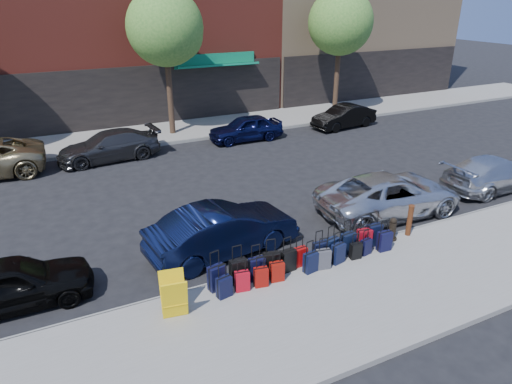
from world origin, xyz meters
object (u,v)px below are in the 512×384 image
tree_right (342,24)px  bollard (410,220)px  fire_hydrant (392,229)px  car_near_2 (389,194)px  car_far_1 (109,146)px  tree_center (168,30)px  car_near_1 (223,230)px  car_near_3 (494,173)px  suitcase_front_5 (300,257)px  car_far_2 (246,128)px  display_rack (174,296)px  car_far_3 (344,117)px  car_near_0 (10,284)px

tree_right → bollard: (-7.29, -14.23, -4.74)m
tree_right → fire_hydrant: 17.02m
car_near_2 → car_far_1: (-7.75, 9.96, -0.05)m
tree_center → car_near_1: bearing=-100.3°
car_near_3 → car_near_2: bearing=88.1°
tree_right → car_near_2: bearing=-117.8°
suitcase_front_5 → car_far_2: size_ratio=0.23×
fire_hydrant → car_near_3: size_ratio=0.16×
suitcase_front_5 → car_near_3: size_ratio=0.20×
car_near_1 → tree_right: bearing=-52.9°
tree_right → display_rack: bearing=-135.3°
car_near_3 → car_far_1: car_far_1 is taller
suitcase_front_5 → car_far_1: car_far_1 is taller
bollard → display_rack: display_rack is taller
bollard → display_rack: bearing=-175.8°
car_far_1 → bollard: bearing=26.4°
tree_right → car_far_3: size_ratio=1.88×
car_near_2 → car_far_3: (5.20, 9.82, -0.08)m
display_rack → car_near_1: (2.16, 2.32, 0.07)m
car_far_3 → car_near_1: bearing=-56.2°
tree_center → car_far_1: tree_center is taller
tree_right → car_far_3: (-1.41, -2.70, -4.78)m
tree_center → car_near_0: 15.55m
tree_right → car_near_2: size_ratio=1.41×
fire_hydrant → bollard: (0.65, -0.01, 0.18)m
car_far_1 → car_far_2: 6.90m
car_near_1 → car_far_1: car_near_1 is taller
bollard → car_far_3: 12.94m
bollard → display_rack: size_ratio=0.96×
car_far_2 → fire_hydrant: bearing=-1.6°
fire_hydrant → car_near_0: car_near_0 is taller
tree_center → fire_hydrant: 15.27m
display_rack → car_near_3: 13.63m
car_near_0 → car_near_1: bearing=-88.2°
display_rack → car_far_1: 12.25m
display_rack → car_far_1: car_far_1 is taller
tree_right → car_near_1: 18.45m
bollard → car_near_1: size_ratio=0.22×
bollard → car_near_2: (0.68, 1.71, 0.05)m
suitcase_front_5 → tree_right: bearing=48.3°
tree_right → car_near_2: (-6.61, -12.52, -4.70)m
fire_hydrant → car_near_1: (-4.83, 1.75, 0.25)m
display_rack → car_near_2: bearing=24.1°
car_far_2 → tree_center: bearing=-129.2°
car_far_1 → car_far_3: bearing=84.5°
display_rack → tree_center: bearing=82.1°
car_far_1 → car_near_3: bearing=47.3°
fire_hydrant → bollard: 0.67m
bollard → display_rack: 7.66m
fire_hydrant → bollard: size_ratio=0.72×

